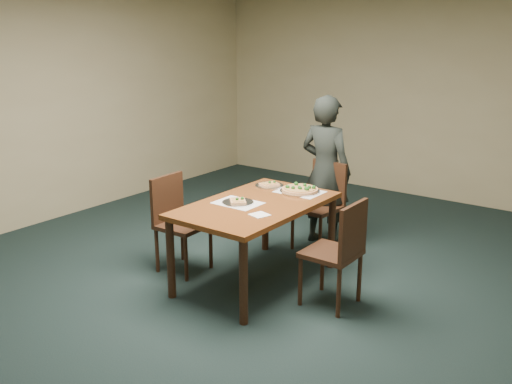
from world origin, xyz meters
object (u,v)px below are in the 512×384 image
Objects in this scene: slice_plate_far at (269,185)px; chair_far at (322,200)px; chair_right at (340,248)px; diner at (326,171)px; slice_plate_near at (238,202)px; dining_table at (256,213)px; pizza_pan at (300,190)px; chair_left at (177,217)px.

chair_far is at bearing 64.41° from slice_plate_far.
diner is at bearing -145.21° from chair_right.
chair_far reaches higher than slice_plate_near.
dining_table is 0.59m from slice_plate_far.
dining_table is at bearing 38.42° from slice_plate_near.
dining_table is 1.65× the size of chair_far.
dining_table is 3.97× the size of pizza_pan.
diner is 0.71m from pizza_pan.
diner is 0.74m from slice_plate_far.
chair_far is 1.54m from chair_left.
slice_plate_near is 0.64m from slice_plate_far.
chair_far is 1.00× the size of chair_right.
chair_right is 1.00m from slice_plate_near.
chair_left is at bearing -126.77° from slice_plate_far.
chair_far is 1.34m from chair_right.
chair_right is (0.83, 0.02, -0.14)m from dining_table.
pizza_pan is (0.12, 0.53, 0.12)m from dining_table.
slice_plate_far is at bearing 179.80° from pizza_pan.
chair_far is 1.00× the size of chair_left.
pizza_pan is 0.35m from slice_plate_far.
diner is 1.33m from slice_plate_near.
chair_far is 0.68m from slice_plate_far.
chair_far reaches higher than dining_table.
pizza_pan is (-0.71, 0.51, 0.26)m from chair_right.
slice_plate_near is at bearing 87.17° from diner.
chair_right reaches higher than slice_plate_near.
slice_plate_far is at bearing -115.55° from chair_right.
slice_plate_far is (-0.35, 0.00, -0.01)m from pizza_pan.
chair_right is 1.50m from diner.
chair_far is at bearing -143.66° from chair_right.
chair_far is 0.31m from diner.
dining_table is 0.56m from pizza_pan.
diner reaches higher than slice_plate_near.
chair_left is 2.41× the size of pizza_pan.
pizza_pan is at bearing 76.77° from dining_table.
chair_right is at bearing -46.82° from chair_far.
slice_plate_far is at bearing -39.03° from chair_left.
dining_table is 1.65× the size of chair_right.
diner is 5.68× the size of slice_plate_near.
diner reaches higher than chair_far.
chair_left is (-0.82, -1.31, 0.00)m from chair_far.
slice_plate_near is (-0.12, -1.33, -0.03)m from diner.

